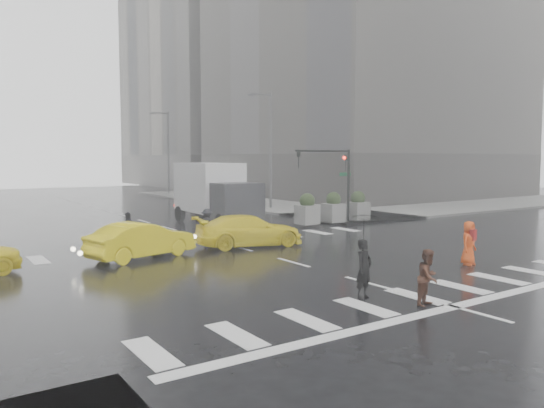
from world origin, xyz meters
TOP-DOWN VIEW (x-y plane):
  - ground at (0.00, 0.00)m, footprint 120.00×120.00m
  - sidewalk_ne at (19.50, 17.50)m, footprint 35.00×35.00m
  - building_ne at (29.00, 27.00)m, footprint 26.05×26.05m
  - building_ne_far at (29.00, 56.00)m, footprint 26.05×26.05m
  - road_markings at (0.00, 0.00)m, footprint 18.00×48.00m
  - traffic_signal_pole at (9.01, 8.01)m, footprint 4.45×0.42m
  - street_lamp_near at (10.87, 18.00)m, footprint 2.15×0.22m
  - street_lamp_far at (10.87, 38.00)m, footprint 2.15×0.22m
  - planter_west at (7.00, 8.20)m, footprint 1.10×1.10m
  - planter_mid at (9.00, 8.20)m, footprint 1.10×1.10m
  - planter_east at (11.00, 8.20)m, footprint 1.10×1.10m
  - pedestrian_black at (-1.38, -5.28)m, footprint 1.17×1.19m
  - pedestrian_brown at (-0.47, -6.80)m, footprint 0.88×0.77m
  - pedestrian_orange at (5.16, -4.00)m, footprint 0.89×0.67m
  - pedestrian_far_a at (-4.39, 5.90)m, footprint 1.03×0.67m
  - pedestrian_far_b at (-0.15, 6.90)m, footprint 1.10×1.06m
  - taxi_mid at (-4.48, 4.11)m, footprint 4.65×2.64m
  - taxi_rear at (0.56, 4.15)m, footprint 4.66×2.86m
  - box_truck at (3.00, 11.92)m, footprint 2.60×6.95m

SIDE VIEW (x-z plane):
  - ground at x=0.00m, z-range 0.00..0.00m
  - road_markings at x=0.00m, z-range 0.00..0.01m
  - sidewalk_ne at x=19.50m, z-range 0.00..0.15m
  - taxi_rear at x=0.56m, z-range 0.00..1.43m
  - taxi_mid at x=-4.48m, z-range 0.00..1.45m
  - pedestrian_far_b at x=-0.15m, z-range 0.00..1.53m
  - pedestrian_brown at x=-0.47m, z-range 0.00..1.54m
  - pedestrian_orange at x=5.16m, z-range 0.01..1.65m
  - pedestrian_far_a at x=-4.39m, z-range 0.00..1.69m
  - planter_west at x=7.00m, z-range 0.08..1.88m
  - planter_mid at x=9.00m, z-range 0.08..1.88m
  - planter_east at x=11.00m, z-range 0.08..1.88m
  - pedestrian_black at x=-1.38m, z-range 0.39..2.82m
  - box_truck at x=3.00m, z-range 0.12..3.81m
  - traffic_signal_pole at x=9.01m, z-range 0.97..5.47m
  - street_lamp_near at x=10.87m, z-range 0.45..9.45m
  - street_lamp_far at x=10.87m, z-range 0.45..9.45m
  - building_ne_far at x=29.00m, z-range -1.73..34.27m
  - building_ne at x=29.00m, z-range -1.79..40.21m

